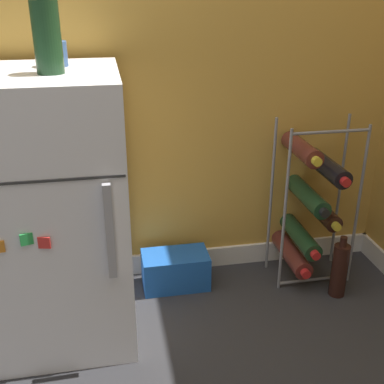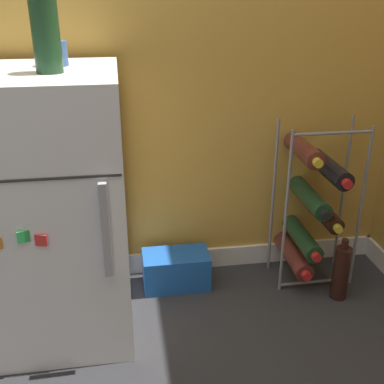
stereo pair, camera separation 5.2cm
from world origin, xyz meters
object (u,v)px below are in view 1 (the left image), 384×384
soda_box (175,270)px  mini_fridge (43,213)px  fridge_top_bottle (47,36)px  fridge_top_cup (54,54)px  wine_rack (308,205)px  loose_bottle_floor (339,270)px

soda_box → mini_fridge: bearing=-159.7°
mini_fridge → fridge_top_bottle: (0.08, -0.05, 0.57)m
fridge_top_cup → mini_fridge: bearing=-135.2°
soda_box → fridge_top_cup: (-0.39, -0.09, 0.90)m
wine_rack → soda_box: size_ratio=2.52×
soda_box → loose_bottle_floor: loose_bottle_floor is taller
soda_box → fridge_top_bottle: 1.06m
wine_rack → loose_bottle_floor: wine_rack is taller
fridge_top_bottle → loose_bottle_floor: fridge_top_bottle is taller
mini_fridge → loose_bottle_floor: mini_fridge is taller
wine_rack → fridge_top_cup: (-0.94, -0.07, 0.64)m
soda_box → wine_rack: bearing=-2.3°
soda_box → fridge_top_bottle: fridge_top_bottle is taller
mini_fridge → wine_rack: size_ratio=1.35×
fridge_top_bottle → soda_box: bearing=29.8°
wine_rack → fridge_top_cup: fridge_top_cup is taller
fridge_top_bottle → fridge_top_cup: bearing=89.3°
mini_fridge → fridge_top_cup: fridge_top_cup is taller
wine_rack → fridge_top_bottle: fridge_top_bottle is taller
mini_fridge → fridge_top_bottle: bearing=-30.1°
mini_fridge → soda_box: bearing=20.3°
mini_fridge → fridge_top_bottle: size_ratio=3.88×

